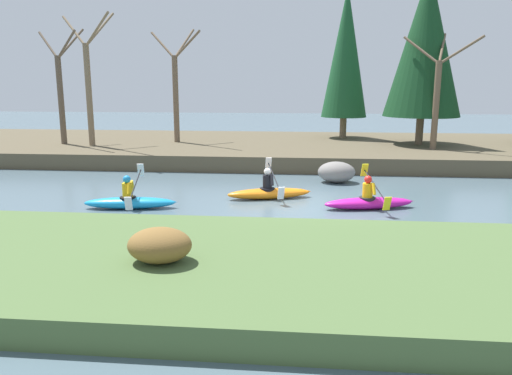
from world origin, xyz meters
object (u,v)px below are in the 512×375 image
kayaker_lead (369,201)px  kayaker_middle (270,192)px  boulder_midstream (336,172)px  kayaker_trailing (131,201)px

kayaker_lead → kayaker_middle: 3.22m
kayaker_lead → boulder_midstream: (-0.74, 3.88, 0.17)m
kayaker_lead → kayaker_trailing: size_ratio=1.00×
kayaker_lead → kayaker_trailing: 7.12m
kayaker_middle → boulder_midstream: (2.31, 2.86, 0.17)m
kayaker_lead → kayaker_middle: size_ratio=1.00×
kayaker_middle → kayaker_trailing: 4.37m
kayaker_trailing → boulder_midstream: kayaker_trailing is taller
kayaker_middle → boulder_midstream: bearing=35.3°
kayaker_middle → kayaker_trailing: bearing=-173.4°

